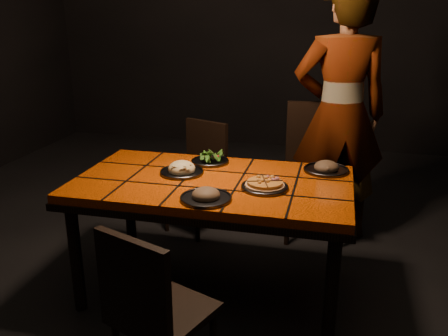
% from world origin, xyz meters
% --- Properties ---
extents(room_shell, '(6.04, 7.04, 3.08)m').
position_xyz_m(room_shell, '(0.00, 0.00, 1.50)').
color(room_shell, black).
rests_on(room_shell, ground).
extents(dining_table, '(1.62, 0.92, 0.75)m').
position_xyz_m(dining_table, '(0.00, 0.00, 0.67)').
color(dining_table, '#FF5708').
rests_on(dining_table, ground).
extents(chair_near, '(0.50, 0.50, 0.85)m').
position_xyz_m(chair_near, '(-0.03, -0.91, 0.49)').
color(chair_near, black).
rests_on(chair_near, ground).
extents(chair_far_left, '(0.51, 0.51, 0.86)m').
position_xyz_m(chair_far_left, '(-0.35, 0.90, 0.50)').
color(chair_far_left, black).
rests_on(chair_far_left, ground).
extents(chair_far_right, '(0.50, 0.50, 1.02)m').
position_xyz_m(chair_far_right, '(0.54, 1.03, 0.59)').
color(chair_far_right, black).
rests_on(chair_far_right, ground).
extents(diner, '(0.79, 0.61, 1.92)m').
position_xyz_m(diner, '(0.70, 1.02, 0.96)').
color(diner, brown).
rests_on(diner, ground).
extents(plate_pizza, '(0.28, 0.28, 0.04)m').
position_xyz_m(plate_pizza, '(0.32, -0.08, 0.77)').
color(plate_pizza, '#3E3E44').
rests_on(plate_pizza, dining_table).
extents(plate_pasta, '(0.27, 0.27, 0.09)m').
position_xyz_m(plate_pasta, '(-0.21, 0.06, 0.77)').
color(plate_pasta, '#3E3E44').
rests_on(plate_pasta, dining_table).
extents(plate_salad, '(0.25, 0.25, 0.07)m').
position_xyz_m(plate_salad, '(-0.10, 0.31, 0.78)').
color(plate_salad, '#3E3E44').
rests_on(plate_salad, dining_table).
extents(plate_mushroom_a, '(0.27, 0.27, 0.09)m').
position_xyz_m(plate_mushroom_a, '(0.05, -0.31, 0.77)').
color(plate_mushroom_a, '#3E3E44').
rests_on(plate_mushroom_a, dining_table).
extents(plate_mushroom_b, '(0.28, 0.28, 0.09)m').
position_xyz_m(plate_mushroom_b, '(0.64, 0.31, 0.77)').
color(plate_mushroom_b, '#3E3E44').
rests_on(plate_mushroom_b, dining_table).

